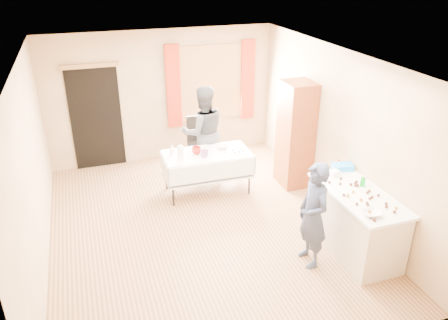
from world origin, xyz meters
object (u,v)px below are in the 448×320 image
object	(u,v)px
girl	(313,215)
counter	(355,222)
party_table	(207,169)
woman	(203,132)
cabinet	(295,135)
chair	(198,151)

from	to	relation	value
girl	counter	bearing A→B (deg)	95.97
party_table	woman	size ratio (longest dim) A/B	0.87
cabinet	party_table	size ratio (longest dim) A/B	1.25
woman	party_table	bearing A→B (deg)	80.25
girl	party_table	bearing A→B (deg)	-161.86
cabinet	woman	xyz separation A→B (m)	(-1.45, 0.83, -0.08)
party_table	girl	xyz separation A→B (m)	(0.76, -2.35, 0.30)
girl	woman	bearing A→B (deg)	-167.93
chair	girl	world-z (taller)	girl
girl	cabinet	bearing A→B (deg)	159.28
counter	cabinet	bearing A→B (deg)	87.26
woman	chair	bearing A→B (deg)	-89.81
counter	girl	distance (m)	0.79
cabinet	woman	size ratio (longest dim) A/B	1.09
cabinet	girl	distance (m)	2.32
cabinet	woman	distance (m)	1.68
party_table	girl	distance (m)	2.48
chair	girl	size ratio (longest dim) A/B	0.66
girl	woman	size ratio (longest dim) A/B	0.85
party_table	woman	world-z (taller)	woman
party_table	chair	distance (m)	1.11
cabinet	counter	distance (m)	2.15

